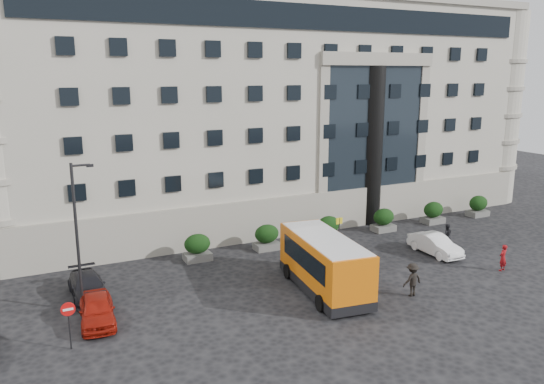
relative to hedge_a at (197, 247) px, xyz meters
The scene contains 20 objects.
ground 8.81m from the hedge_a, 62.85° to the right, with size 120.00×120.00×0.00m, color black.
civic_building 19.15m from the hedge_a, 54.85° to the left, with size 44.00×24.00×18.00m, color #A3A090.
entrance_column 17.13m from the hedge_a, ahead, with size 1.80×1.80×13.00m, color black.
hedge_a is the anchor object (origin of this frame).
hedge_b 5.20m from the hedge_a, ahead, with size 1.80×1.26×1.84m.
hedge_c 10.40m from the hedge_a, ahead, with size 1.80×1.26×1.84m.
hedge_d 15.60m from the hedge_a, ahead, with size 1.80×1.26×1.84m.
hedge_e 20.80m from the hedge_a, ahead, with size 1.80×1.26×1.84m.
hedge_f 26.00m from the hedge_a, ahead, with size 1.80×1.26×1.84m.
street_lamp 9.89m from the hedge_a, 148.84° to the right, with size 1.16×0.18×8.00m.
bus_stop_sign 9.94m from the hedge_a, 16.42° to the right, with size 0.50×0.08×2.52m.
no_entry_sign 12.64m from the hedge_a, 135.52° to the right, with size 0.64×0.16×2.32m.
minibus 9.59m from the hedge_a, 58.62° to the right, with size 3.61×7.99×3.22m.
parked_car_a 9.99m from the hedge_a, 138.65° to the right, with size 1.68×4.18×1.43m, color maroon.
parked_car_c 8.11m from the hedge_a, 157.68° to the right, with size 1.82×4.47×1.30m, color black.
parked_car_d 11.46m from the hedge_a, 154.29° to the left, with size 2.03×4.40×1.22m, color black.
white_taxi 16.49m from the hedge_a, 21.86° to the right, with size 1.49×4.28×1.41m, color white.
pedestrian_a 19.93m from the hedge_a, 31.72° to the right, with size 0.63×0.42×1.74m, color maroon.
pedestrian_b 17.99m from the hedge_a, 17.02° to the right, with size 0.84×0.66×1.74m, color black.
pedestrian_c 14.26m from the hedge_a, 50.38° to the right, with size 1.25×0.72×1.93m, color black.
Camera 1 is at (-14.50, -25.00, 12.39)m, focal length 35.00 mm.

